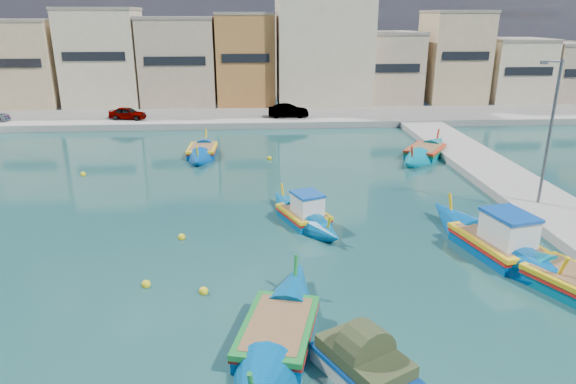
# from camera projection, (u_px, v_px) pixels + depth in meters

# --- Properties ---
(ground) EXTENTS (160.00, 160.00, 0.00)m
(ground) POSITION_uv_depth(u_px,v_px,m) (200.00, 274.00, 21.03)
(ground) COLOR #153D41
(ground) RESTS_ON ground
(north_quay) EXTENTS (80.00, 8.00, 0.60)m
(north_quay) POSITION_uv_depth(u_px,v_px,m) (231.00, 118.00, 51.10)
(north_quay) COLOR gray
(north_quay) RESTS_ON ground
(north_townhouses) EXTENTS (83.20, 7.87, 10.19)m
(north_townhouses) POSITION_uv_depth(u_px,v_px,m) (293.00, 63.00, 56.92)
(north_townhouses) COLOR tan
(north_townhouses) RESTS_ON ground
(church_block) EXTENTS (10.00, 10.00, 19.10)m
(church_block) POSITION_uv_depth(u_px,v_px,m) (322.00, 30.00, 56.60)
(church_block) COLOR beige
(church_block) RESTS_ON ground
(quay_street_lamp) EXTENTS (1.18, 0.16, 8.00)m
(quay_street_lamp) POSITION_uv_depth(u_px,v_px,m) (549.00, 133.00, 26.34)
(quay_street_lamp) COLOR #595B60
(quay_street_lamp) RESTS_ON ground
(parked_cars) EXTENTS (32.12, 2.03, 1.28)m
(parked_cars) POSITION_uv_depth(u_px,v_px,m) (140.00, 113.00, 48.87)
(parked_cars) COLOR #4C1919
(parked_cars) RESTS_ON north_quay
(luzzu_turquoise_cabin) EXTENTS (4.51, 10.43, 3.28)m
(luzzu_turquoise_cabin) POSITION_uv_depth(u_px,v_px,m) (497.00, 246.00, 22.70)
(luzzu_turquoise_cabin) COLOR #0051A2
(luzzu_turquoise_cabin) RESTS_ON ground
(luzzu_blue_cabin) EXTENTS (4.31, 7.42, 2.58)m
(luzzu_blue_cabin) POSITION_uv_depth(u_px,v_px,m) (304.00, 216.00, 26.21)
(luzzu_blue_cabin) COLOR #005FA1
(luzzu_blue_cabin) RESTS_ON ground
(luzzu_cyan_mid) EXTENTS (6.88, 8.62, 2.67)m
(luzzu_cyan_mid) POSITION_uv_depth(u_px,v_px,m) (425.00, 153.00, 38.26)
(luzzu_cyan_mid) COLOR #007B9A
(luzzu_cyan_mid) RESTS_ON ground
(luzzu_green) EXTENTS (2.17, 7.74, 2.42)m
(luzzu_green) POSITION_uv_depth(u_px,v_px,m) (202.00, 152.00, 38.61)
(luzzu_green) COLOR #0045A0
(luzzu_green) RESTS_ON ground
(luzzu_blue_south) EXTENTS (4.36, 9.49, 2.67)m
(luzzu_blue_south) POSITION_uv_depth(u_px,v_px,m) (278.00, 336.00, 16.53)
(luzzu_blue_south) COLOR #00579E
(luzzu_blue_south) RESTS_ON ground
(tender_near) EXTENTS (3.00, 3.60, 1.56)m
(tender_near) POSITION_uv_depth(u_px,v_px,m) (364.00, 365.00, 14.82)
(tender_near) COLOR beige
(tender_near) RESTS_ON ground
(mooring_buoys) EXTENTS (22.29, 19.34, 0.36)m
(mooring_buoys) POSITION_uv_depth(u_px,v_px,m) (224.00, 222.00, 26.15)
(mooring_buoys) COLOR yellow
(mooring_buoys) RESTS_ON ground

